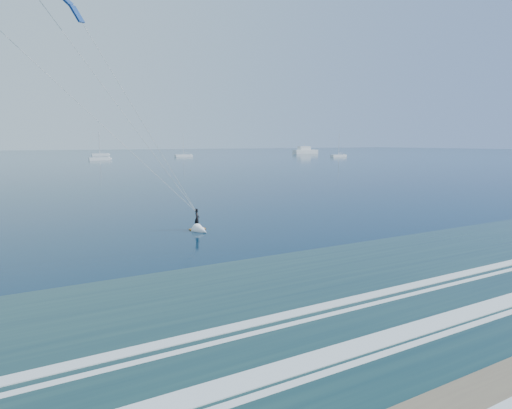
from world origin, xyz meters
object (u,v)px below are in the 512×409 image
Objects in this scene: motor_yacht at (305,151)px; sailboat_4 at (100,154)px; sailboat_6 at (339,156)px; sailboat_5 at (184,156)px; kitesurfer_rig at (124,115)px; sailboat_3 at (100,159)px.

motor_yacht is 1.37× the size of sailboat_4.
sailboat_6 is at bearing -40.68° from sailboat_4.
sailboat_5 is at bearing -168.56° from motor_yacht.
sailboat_6 is at bearing 44.60° from kitesurfer_rig.
sailboat_3 is 66.17m from sailboat_4.
sailboat_3 is 113.91m from sailboat_6.
motor_yacht is 65.64m from sailboat_6.
sailboat_5 is 1.03× the size of sailboat_6.
sailboat_6 is (66.05, -42.52, -0.00)m from sailboat_5.
sailboat_4 reaches higher than sailboat_6.
motor_yacht is 125.00m from sailboat_4.
motor_yacht is 142.81m from sailboat_3.
sailboat_3 is (32.12, 162.02, -9.02)m from kitesurfer_rig.
sailboat_4 is (14.00, 64.68, 0.00)m from sailboat_3.
sailboat_5 is at bearing 147.23° from sailboat_6.
sailboat_3 is 0.97× the size of sailboat_5.
kitesurfer_rig is at bearing -129.74° from motor_yacht.
kitesurfer_rig reaches higher than sailboat_5.
sailboat_3 is at bearing -153.71° from sailboat_5.
sailboat_4 reaches higher than sailboat_3.
sailboat_3 reaches higher than motor_yacht.
kitesurfer_rig is at bearing -112.95° from sailboat_5.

